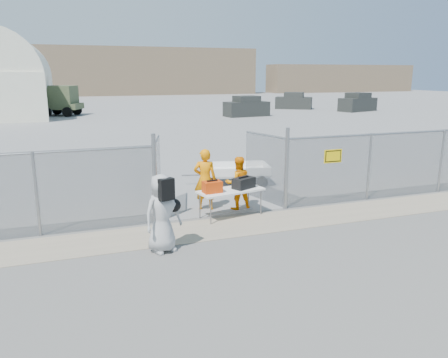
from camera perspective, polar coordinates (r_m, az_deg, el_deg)
name	(u,v)px	position (r m, az deg, el deg)	size (l,w,h in m)	color
ground	(250,239)	(11.11, 3.45, -7.82)	(160.00, 160.00, 0.00)	#555555
tarmac_inside	(108,110)	(51.84, -14.97, 8.66)	(160.00, 80.00, 0.01)	gray
dirt_strip	(236,226)	(11.98, 1.59, -6.15)	(44.00, 1.60, 0.01)	gray
distant_hills	(117,71)	(87.99, -13.82, 13.50)	(140.00, 6.00, 9.00)	#7F684F
chain_link_fence	(224,179)	(12.57, 0.00, 0.00)	(40.00, 0.20, 2.20)	gray
quonset_hangar	(4,74)	(49.88, -26.83, 12.11)	(9.00, 18.00, 8.00)	white
folding_table	(231,203)	(12.66, 0.88, -3.16)	(1.90, 0.79, 0.81)	white
orange_bag	(212,187)	(12.22, -1.55, -1.04)	(0.51, 0.34, 0.32)	#D93D09
black_duffel	(244,183)	(12.68, 2.59, -0.51)	(0.65, 0.38, 0.31)	black
security_worker_left	(205,180)	(13.17, -2.50, -0.08)	(0.69, 0.45, 1.88)	orange
security_worker_right	(238,183)	(13.27, 1.83, -0.53)	(0.80, 0.62, 1.64)	orange
visitor	(162,213)	(10.17, -8.06, -4.45)	(0.91, 0.59, 1.85)	#AAAAAA
utility_trailer	(234,174)	(16.39, 1.38, 0.69)	(3.27, 1.68, 0.79)	white
military_truck	(49,101)	(46.89, -21.87, 9.46)	(6.12, 2.26, 2.92)	#4C5937
parked_vehicle_near	(246,106)	(42.98, 2.95, 9.45)	(4.24, 1.92, 1.92)	#2B2D2A
parked_vehicle_mid	(294,101)	(52.78, 9.10, 10.05)	(4.17, 1.89, 1.89)	#2B2D2A
parked_vehicle_far	(358,102)	(51.02, 17.06, 9.56)	(4.37, 1.98, 1.98)	#2B2D2A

